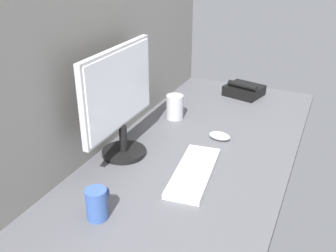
{
  "coord_description": "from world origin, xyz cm",
  "views": [
    {
      "loc": [
        -130.39,
        -47.98,
        78.53
      ],
      "look_at": [
        -5.35,
        0.0,
        14.0
      ],
      "focal_mm": 40.91,
      "sensor_mm": 36.0,
      "label": 1
    }
  ],
  "objects_px": {
    "mouse": "(220,136)",
    "desk_phone": "(244,90)",
    "mug_steel": "(175,107)",
    "mug_ceramic_blue": "(97,204)",
    "keyboard": "(194,172)",
    "monitor": "(119,98)"
  },
  "relations": [
    {
      "from": "desk_phone",
      "to": "keyboard",
      "type": "bearing_deg",
      "value": -177.81
    },
    {
      "from": "mug_steel",
      "to": "desk_phone",
      "type": "xyz_separation_m",
      "value": [
        0.45,
        -0.23,
        -0.03
      ]
    },
    {
      "from": "keyboard",
      "to": "mug_steel",
      "type": "height_order",
      "value": "mug_steel"
    },
    {
      "from": "keyboard",
      "to": "desk_phone",
      "type": "xyz_separation_m",
      "value": [
        0.88,
        0.03,
        0.02
      ]
    },
    {
      "from": "mouse",
      "to": "mug_ceramic_blue",
      "type": "bearing_deg",
      "value": 167.73
    },
    {
      "from": "keyboard",
      "to": "mug_steel",
      "type": "relative_size",
      "value": 3.11
    },
    {
      "from": "monitor",
      "to": "keyboard",
      "type": "height_order",
      "value": "monitor"
    },
    {
      "from": "mouse",
      "to": "mug_steel",
      "type": "distance_m",
      "value": 0.3
    },
    {
      "from": "mug_ceramic_blue",
      "to": "desk_phone",
      "type": "xyz_separation_m",
      "value": [
        1.24,
        -0.15,
        -0.02
      ]
    },
    {
      "from": "mug_steel",
      "to": "desk_phone",
      "type": "bearing_deg",
      "value": -27.59
    },
    {
      "from": "mug_steel",
      "to": "monitor",
      "type": "bearing_deg",
      "value": 172.47
    },
    {
      "from": "monitor",
      "to": "mouse",
      "type": "xyz_separation_m",
      "value": [
        0.29,
        -0.33,
        -0.23
      ]
    },
    {
      "from": "keyboard",
      "to": "mug_steel",
      "type": "bearing_deg",
      "value": 24.77
    },
    {
      "from": "mug_steel",
      "to": "mug_ceramic_blue",
      "type": "relative_size",
      "value": 1.14
    },
    {
      "from": "mug_ceramic_blue",
      "to": "desk_phone",
      "type": "height_order",
      "value": "mug_ceramic_blue"
    },
    {
      "from": "keyboard",
      "to": "mug_ceramic_blue",
      "type": "relative_size",
      "value": 3.54
    },
    {
      "from": "mug_ceramic_blue",
      "to": "keyboard",
      "type": "bearing_deg",
      "value": -27.71
    },
    {
      "from": "mouse",
      "to": "mug_steel",
      "type": "bearing_deg",
      "value": 68.37
    },
    {
      "from": "monitor",
      "to": "mug_steel",
      "type": "bearing_deg",
      "value": -7.53
    },
    {
      "from": "monitor",
      "to": "mug_steel",
      "type": "distance_m",
      "value": 0.46
    },
    {
      "from": "keyboard",
      "to": "mug_ceramic_blue",
      "type": "height_order",
      "value": "mug_ceramic_blue"
    },
    {
      "from": "mouse",
      "to": "desk_phone",
      "type": "bearing_deg",
      "value": 7.46
    }
  ]
}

